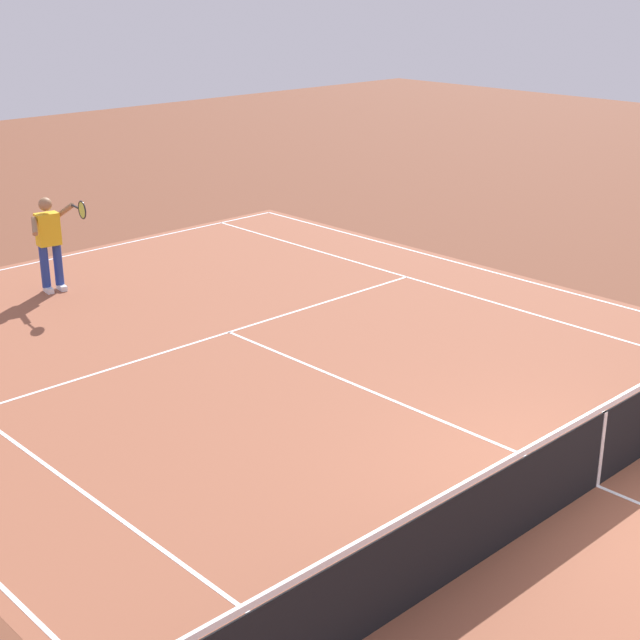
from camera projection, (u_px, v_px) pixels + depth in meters
The scene contains 5 objects.
ground_plane at pixel (596, 486), 10.20m from camera, with size 60.00×60.00×0.00m, color brown.
court_slab at pixel (596, 486), 10.20m from camera, with size 24.20×11.40×0.00m, color #935138.
court_line_markings at pixel (596, 485), 10.20m from camera, with size 23.85×11.05×0.01m.
tennis_net at pixel (601, 445), 10.03m from camera, with size 0.10×11.70×1.08m.
tennis_player_near at pixel (50, 239), 16.17m from camera, with size 1.12×0.77×1.70m.
Camera 1 is at (-4.45, 8.33, 5.20)m, focal length 52.98 mm.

